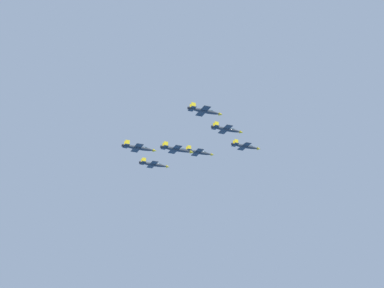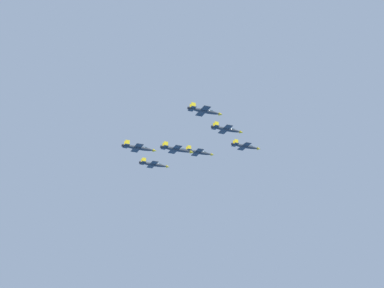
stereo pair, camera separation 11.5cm
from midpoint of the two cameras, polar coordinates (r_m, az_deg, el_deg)
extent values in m
ellipsoid|color=#2D3338|center=(274.20, 5.64, -0.26)|extent=(13.33, 7.26, 1.78)
cone|color=gold|center=(277.69, 7.04, -0.50)|extent=(2.24, 2.10, 1.51)
ellipsoid|color=#334751|center=(275.82, 6.19, -0.23)|extent=(2.71, 2.18, 1.04)
cube|color=#2D3338|center=(273.86, 5.51, -0.25)|extent=(6.91, 10.29, 0.18)
cube|color=gold|center=(277.45, 5.08, -0.59)|extent=(2.88, 1.79, 0.21)
cube|color=gold|center=(270.32, 5.95, 0.11)|extent=(2.88, 1.79, 0.21)
cube|color=#2D3338|center=(271.68, 4.56, -0.07)|extent=(3.92, 5.21, 0.18)
cube|color=gold|center=(273.04, 4.52, 0.10)|extent=(1.90, 1.02, 2.56)
cube|color=gold|center=(271.61, 4.68, 0.24)|extent=(1.90, 1.02, 2.56)
cylinder|color=black|center=(271.05, 4.27, -0.02)|extent=(1.41, 1.54, 1.24)
ellipsoid|color=#2D3338|center=(279.29, 0.72, -0.89)|extent=(13.47, 7.27, 1.79)
cone|color=gold|center=(282.20, 2.17, -1.13)|extent=(2.25, 2.12, 1.52)
ellipsoid|color=#334751|center=(280.68, 1.29, -0.86)|extent=(2.73, 2.19, 1.05)
cube|color=#2D3338|center=(279.00, 0.58, -0.89)|extent=(6.94, 10.39, 0.18)
cube|color=gold|center=(282.82, 0.23, -1.21)|extent=(2.90, 1.80, 0.21)
cube|color=gold|center=(275.24, 0.95, -0.54)|extent=(2.90, 1.80, 0.21)
cube|color=#2D3338|center=(277.22, -0.40, -0.71)|extent=(3.93, 5.25, 0.18)
cube|color=gold|center=(278.59, -0.41, -0.54)|extent=(1.92, 1.02, 2.59)
cube|color=gold|center=(277.07, -0.27, -0.40)|extent=(1.92, 1.02, 2.59)
cylinder|color=black|center=(276.70, -0.69, -0.66)|extent=(1.42, 1.55, 1.25)
ellipsoid|color=#2D3338|center=(252.96, 3.67, 1.53)|extent=(13.36, 7.26, 1.78)
cone|color=gold|center=(256.18, 5.22, 1.24)|extent=(2.24, 2.10, 1.51)
ellipsoid|color=#334751|center=(254.49, 4.28, 1.55)|extent=(2.71, 2.18, 1.04)
cube|color=#2D3338|center=(252.64, 3.53, 1.54)|extent=(6.91, 10.31, 0.18)
cube|color=gold|center=(256.26, 3.09, 1.15)|extent=(2.88, 1.79, 0.21)
cube|color=gold|center=(249.08, 3.97, 1.95)|extent=(2.88, 1.79, 0.21)
cube|color=#2D3338|center=(250.66, 2.47, 1.75)|extent=(3.92, 5.22, 0.18)
cube|color=gold|center=(252.05, 2.44, 1.93)|extent=(1.90, 1.02, 2.57)
cube|color=gold|center=(250.60, 2.61, 2.09)|extent=(1.90, 1.02, 2.57)
cylinder|color=black|center=(250.08, 2.16, 1.81)|extent=(1.41, 1.54, 1.24)
ellipsoid|color=#2D3338|center=(285.02, -4.02, -2.17)|extent=(13.63, 7.46, 1.82)
cone|color=gold|center=(287.44, -2.53, -2.40)|extent=(2.29, 2.15, 1.54)
ellipsoid|color=#334751|center=(286.21, -3.43, -2.13)|extent=(2.77, 2.24, 1.06)
cube|color=#2D3338|center=(284.78, -4.15, -2.17)|extent=(7.09, 10.53, 0.18)
cube|color=gold|center=(288.81, -4.45, -2.46)|extent=(2.94, 1.84, 0.22)
cube|color=gold|center=(280.80, -3.85, -1.84)|extent=(2.94, 1.84, 0.22)
cube|color=#2D3338|center=(283.33, -5.15, -1.99)|extent=(4.01, 5.33, 0.18)
cube|color=gold|center=(284.70, -5.14, -1.82)|extent=(1.94, 1.05, 2.62)
cube|color=gold|center=(283.09, -5.03, -1.69)|extent=(1.94, 1.05, 2.62)
cylinder|color=black|center=(282.91, -5.45, -1.94)|extent=(1.44, 1.57, 1.27)
ellipsoid|color=#2D3338|center=(231.98, 1.34, 3.46)|extent=(13.24, 7.20, 1.76)
cone|color=gold|center=(234.86, 3.05, 3.13)|extent=(2.22, 2.09, 1.50)
ellipsoid|color=#334751|center=(233.40, 2.02, 3.47)|extent=(2.69, 2.17, 1.03)
cube|color=#2D3338|center=(231.69, 1.18, 3.47)|extent=(6.86, 10.22, 0.18)
cube|color=gold|center=(235.30, 0.75, 3.02)|extent=(2.86, 1.78, 0.21)
cube|color=gold|center=(228.15, 1.63, 3.95)|extent=(2.86, 1.78, 0.21)
cube|color=#2D3338|center=(229.95, 0.02, 3.72)|extent=(3.89, 5.17, 0.18)
cube|color=gold|center=(231.36, 0.00, 3.89)|extent=(1.89, 1.01, 2.55)
cube|color=gold|center=(229.92, 0.17, 4.08)|extent=(1.89, 1.01, 2.55)
cylinder|color=black|center=(229.45, -0.32, 3.78)|extent=(1.40, 1.53, 1.23)
ellipsoid|color=#2D3338|center=(256.05, -1.63, -0.58)|extent=(13.66, 7.79, 1.83)
cone|color=gold|center=(258.93, -0.01, -0.86)|extent=(2.32, 2.20, 1.56)
ellipsoid|color=#334751|center=(257.43, -0.98, -0.55)|extent=(2.80, 2.29, 1.07)
cube|color=#2D3338|center=(255.76, -1.78, -0.57)|extent=(7.32, 10.59, 0.18)
cube|color=gold|center=(259.69, -2.16, -0.93)|extent=(2.95, 1.91, 0.22)
cube|color=gold|center=(251.90, -1.38, -0.18)|extent=(2.95, 1.91, 0.22)
cube|color=#2D3338|center=(254.03, -2.87, -0.36)|extent=(4.13, 5.38, 0.18)
cube|color=gold|center=(255.44, -2.88, -0.17)|extent=(1.94, 1.10, 2.65)
cube|color=gold|center=(253.87, -2.73, -0.02)|extent=(1.94, 1.10, 2.65)
cylinder|color=black|center=(253.52, -3.20, -0.30)|extent=(1.47, 1.60, 1.28)
ellipsoid|color=#2D3338|center=(249.30, -5.61, -0.42)|extent=(13.51, 7.39, 1.80)
cone|color=gold|center=(251.48, -3.92, -0.70)|extent=(2.27, 2.13, 1.53)
ellipsoid|color=#334751|center=(250.40, -4.93, -0.39)|extent=(2.74, 2.22, 1.05)
cube|color=#2D3338|center=(249.08, -5.77, -0.42)|extent=(7.02, 10.43, 0.18)
cube|color=gold|center=(253.06, -6.07, -0.78)|extent=(2.91, 1.82, 0.22)
cube|color=gold|center=(245.15, -5.45, -0.02)|extent=(2.91, 1.82, 0.22)
cube|color=#2D3338|center=(247.82, -6.91, -0.21)|extent=(3.98, 5.28, 0.18)
cube|color=gold|center=(249.20, -6.89, -0.02)|extent=(1.92, 1.04, 2.60)
cube|color=gold|center=(247.61, -6.77, 0.13)|extent=(1.92, 1.04, 2.60)
cylinder|color=black|center=(247.45, -7.24, -0.15)|extent=(1.43, 1.56, 1.26)
camera|label=1|loc=(0.06, -89.99, -0.01)|focal=50.90mm
camera|label=2|loc=(0.06, 90.01, 0.01)|focal=50.90mm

